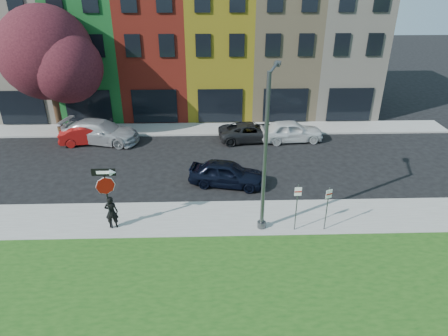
{
  "coord_description": "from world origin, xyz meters",
  "views": [
    {
      "loc": [
        -0.6,
        -13.25,
        11.1
      ],
      "look_at": [
        -0.08,
        4.0,
        2.32
      ],
      "focal_mm": 32.0,
      "sensor_mm": 36.0,
      "label": 1
    }
  ],
  "objects_px": {
    "man": "(111,212)",
    "street_lamp": "(266,154)",
    "sedan_near": "(227,173)",
    "stop_sign": "(106,187)"
  },
  "relations": [
    {
      "from": "man",
      "to": "street_lamp",
      "type": "bearing_deg",
      "value": 176.4
    },
    {
      "from": "man",
      "to": "sedan_near",
      "type": "relative_size",
      "value": 0.37
    },
    {
      "from": "sedan_near",
      "to": "street_lamp",
      "type": "distance_m",
      "value": 5.4
    },
    {
      "from": "stop_sign",
      "to": "man",
      "type": "height_order",
      "value": "stop_sign"
    },
    {
      "from": "stop_sign",
      "to": "sedan_near",
      "type": "xyz_separation_m",
      "value": [
        5.53,
        4.23,
        -1.63
      ]
    },
    {
      "from": "stop_sign",
      "to": "street_lamp",
      "type": "relative_size",
      "value": 0.43
    },
    {
      "from": "sedan_near",
      "to": "street_lamp",
      "type": "height_order",
      "value": "street_lamp"
    },
    {
      "from": "stop_sign",
      "to": "street_lamp",
      "type": "height_order",
      "value": "street_lamp"
    },
    {
      "from": "sedan_near",
      "to": "man",
      "type": "bearing_deg",
      "value": 139.36
    },
    {
      "from": "man",
      "to": "sedan_near",
      "type": "bearing_deg",
      "value": -146.47
    }
  ]
}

